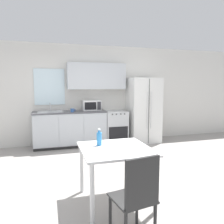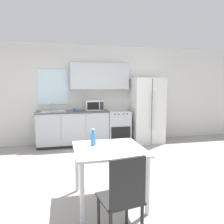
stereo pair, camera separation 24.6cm
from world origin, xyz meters
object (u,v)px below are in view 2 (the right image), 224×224
object	(u,v)px
oven_range	(118,127)
dining_chair_near	(124,194)
refrigerator	(147,110)
drink_bottle	(93,138)
microwave	(94,105)
dining_table	(109,156)
coffee_mug	(75,110)

from	to	relation	value
oven_range	dining_chair_near	size ratio (longest dim) A/B	0.97
refrigerator	dining_chair_near	distance (m)	4.19
oven_range	dining_chair_near	xyz separation A→B (m)	(-0.95, -3.83, 0.09)
dining_chair_near	drink_bottle	bearing A→B (deg)	88.67
drink_bottle	microwave	bearing A→B (deg)	81.10
drink_bottle	dining_table	bearing A→B (deg)	-44.69
oven_range	dining_table	size ratio (longest dim) A/B	0.97
oven_range	dining_chair_near	world-z (taller)	dining_chair_near
oven_range	drink_bottle	distance (m)	3.04
coffee_mug	dining_table	size ratio (longest dim) A/B	0.13
oven_range	refrigerator	bearing A→B (deg)	-3.77
refrigerator	drink_bottle	world-z (taller)	refrigerator
refrigerator	microwave	world-z (taller)	refrigerator
microwave	drink_bottle	size ratio (longest dim) A/B	2.06
microwave	dining_table	bearing A→B (deg)	-95.07
oven_range	coffee_mug	xyz separation A→B (m)	(-1.18, -0.18, 0.53)
oven_range	dining_table	xyz separation A→B (m)	(-0.92, -2.99, 0.20)
coffee_mug	drink_bottle	size ratio (longest dim) A/B	0.51
dining_chair_near	drink_bottle	distance (m)	1.08
refrigerator	microwave	distance (m)	1.48
coffee_mug	dining_chair_near	world-z (taller)	coffee_mug
oven_range	coffee_mug	distance (m)	1.31
oven_range	drink_bottle	size ratio (longest dim) A/B	3.84
dining_chair_near	oven_range	bearing A→B (deg)	66.44
oven_range	refrigerator	world-z (taller)	refrigerator
oven_range	refrigerator	xyz separation A→B (m)	(0.82, -0.05, 0.45)
dining_chair_near	microwave	bearing A→B (deg)	75.91
coffee_mug	drink_bottle	xyz separation A→B (m)	(0.09, -2.63, -0.12)
dining_table	drink_bottle	distance (m)	0.33
oven_range	dining_chair_near	distance (m)	3.95
refrigerator	dining_chair_near	xyz separation A→B (m)	(-1.77, -3.78, -0.37)
oven_range	dining_chair_near	bearing A→B (deg)	-103.93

